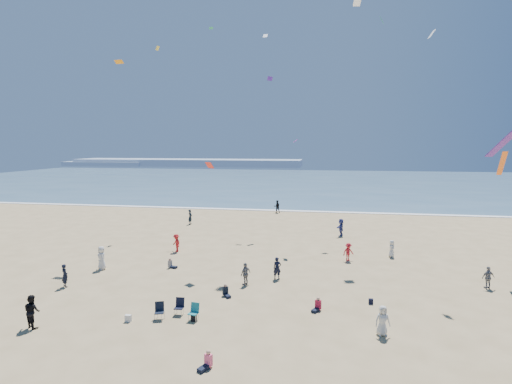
# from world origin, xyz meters

# --- Properties ---
(ground) EXTENTS (220.00, 220.00, 0.00)m
(ground) POSITION_xyz_m (0.00, 0.00, 0.00)
(ground) COLOR tan
(ground) RESTS_ON ground
(ocean) EXTENTS (220.00, 100.00, 0.06)m
(ocean) POSITION_xyz_m (0.00, 95.00, 0.03)
(ocean) COLOR #476B84
(ocean) RESTS_ON ground
(surf_line) EXTENTS (220.00, 1.20, 0.08)m
(surf_line) POSITION_xyz_m (0.00, 45.00, 0.04)
(surf_line) COLOR white
(surf_line) RESTS_ON ground
(headland_far) EXTENTS (110.00, 20.00, 3.20)m
(headland_far) POSITION_xyz_m (-60.00, 170.00, 1.60)
(headland_far) COLOR #7A8EA8
(headland_far) RESTS_ON ground
(headland_near) EXTENTS (40.00, 14.00, 2.00)m
(headland_near) POSITION_xyz_m (-100.00, 165.00, 1.00)
(headland_near) COLOR #7A8EA8
(headland_near) RESTS_ON ground
(standing_flyers) EXTENTS (30.72, 48.81, 1.94)m
(standing_flyers) POSITION_xyz_m (0.56, 18.86, 0.88)
(standing_flyers) COLOR navy
(standing_flyers) RESTS_ON ground
(seated_group) EXTENTS (13.19, 17.93, 0.84)m
(seated_group) POSITION_xyz_m (0.44, 6.23, 0.42)
(seated_group) COLOR white
(seated_group) RESTS_ON ground
(chair_cluster) EXTENTS (2.72, 1.50, 1.00)m
(chair_cluster) POSITION_xyz_m (-2.29, 5.60, 0.50)
(chair_cluster) COLOR black
(chair_cluster) RESTS_ON ground
(white_tote) EXTENTS (0.35, 0.20, 0.40)m
(white_tote) POSITION_xyz_m (-4.93, 4.70, 0.20)
(white_tote) COLOR silver
(white_tote) RESTS_ON ground
(black_backpack) EXTENTS (0.30, 0.22, 0.38)m
(black_backpack) POSITION_xyz_m (-1.22, 5.43, 0.19)
(black_backpack) COLOR black
(black_backpack) RESTS_ON ground
(navy_bag) EXTENTS (0.28, 0.18, 0.34)m
(navy_bag) POSITION_xyz_m (9.19, 9.78, 0.17)
(navy_bag) COLOR black
(navy_bag) RESTS_ON ground
(kites_aloft) EXTENTS (34.19, 37.31, 28.94)m
(kites_aloft) POSITION_xyz_m (10.29, 14.59, 14.37)
(kites_aloft) COLOR white
(kites_aloft) RESTS_ON ground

